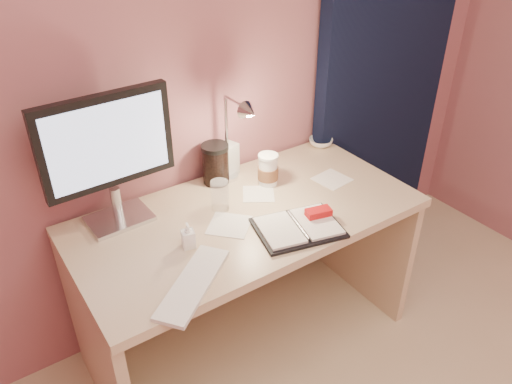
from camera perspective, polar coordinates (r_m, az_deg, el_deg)
room at (r=2.62m, az=13.21°, el=15.11°), size 3.50×3.50×3.50m
desk at (r=2.19m, az=-2.03°, el=-6.31°), size 1.40×0.70×0.73m
monitor at (r=1.88m, az=-16.63°, el=4.67°), size 0.49×0.18×0.52m
keyboard at (r=1.68m, az=-7.19°, el=-10.34°), size 0.37×0.32×0.02m
planner at (r=1.92m, az=5.04°, el=-3.88°), size 0.37×0.31×0.05m
paper_a at (r=1.94m, az=-3.06°, el=-3.79°), size 0.22×0.22×0.00m
paper_b at (r=2.25m, az=8.67°, el=1.45°), size 0.15×0.15×0.00m
paper_c at (r=2.12m, az=0.28°, el=-0.22°), size 0.18×0.18×0.00m
coffee_cup at (r=2.16m, az=1.38°, el=2.47°), size 0.09×0.09×0.14m
clear_cup at (r=2.00m, az=-4.15°, el=-0.39°), size 0.07×0.07×0.13m
bowl at (r=2.53m, az=7.42°, el=5.68°), size 0.14×0.14×0.04m
lotion_bottle at (r=1.82m, az=-7.77°, el=-4.93°), size 0.06×0.06×0.10m
dark_jar at (r=2.18m, az=-4.63°, el=3.01°), size 0.11×0.11×0.16m
product_box at (r=2.24m, az=-3.48°, el=3.70°), size 0.12×0.10×0.15m
desk_lamp at (r=2.04m, az=-2.01°, el=6.61°), size 0.10×0.25×0.41m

